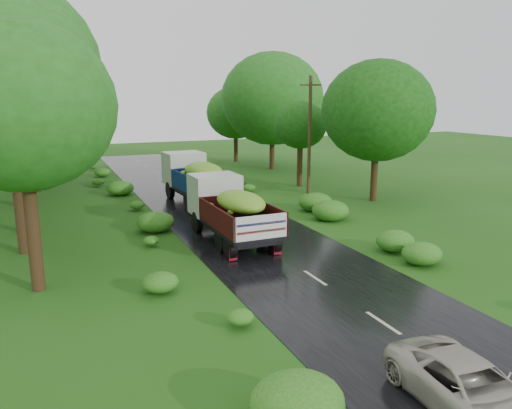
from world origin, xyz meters
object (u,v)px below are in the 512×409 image
truck_far (195,176)px  utility_pole (309,136)px  truck_near (229,207)px  car (470,388)px

truck_far → utility_pole: size_ratio=0.91×
truck_far → utility_pole: utility_pole is taller
truck_near → truck_far: (0.88, 8.53, 0.09)m
truck_near → utility_pole: (8.15, 7.21, 2.43)m
truck_near → car: bearing=-90.0°
utility_pole → car: bearing=-100.6°
truck_far → utility_pole: 7.75m
truck_far → utility_pole: (7.27, -1.32, 2.34)m
car → utility_pole: utility_pole is taller
truck_far → truck_near: bearing=-99.6°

